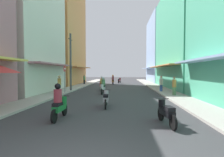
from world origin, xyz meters
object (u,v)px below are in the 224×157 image
Objects in this scene: motorbike_maroon at (119,80)px; pedestrian_midway at (59,83)px; motorbike_red at (102,84)px; pedestrian_crossing at (174,86)px; motorbike_white at (103,86)px; motorbike_green at (59,103)px; pedestrian_far at (84,80)px; motorbike_black at (166,112)px; motorbike_silver at (106,98)px; street_sign_no_entry at (65,76)px; motorbike_orange at (113,80)px; pedestrian_foreground at (161,84)px; utility_pole at (71,62)px.

pedestrian_midway is (-5.38, -15.84, 0.49)m from motorbike_maroon.
motorbike_red is at bearing -97.36° from motorbike_maroon.
motorbike_white is at bearing 168.08° from pedestrian_crossing.
pedestrian_far reaches higher than motorbike_green.
motorbike_maroon is at bearing 85.93° from motorbike_white.
motorbike_silver is (-2.69, 3.28, 0.00)m from motorbike_black.
motorbike_red is 4.74m from pedestrian_midway.
motorbike_maroon is at bearing 74.24° from street_sign_no_entry.
motorbike_green is at bearing -92.60° from motorbike_orange.
motorbike_white is at bearing -165.27° from pedestrian_foreground.
utility_pole is at bearing -155.96° from motorbike_red.
pedestrian_crossing reaches higher than pedestrian_foreground.
motorbike_orange is at bearing 70.73° from utility_pole.
motorbike_white is 4.26m from pedestrian_midway.
utility_pole reaches higher than pedestrian_midway.
motorbike_green is at bearing -121.90° from pedestrian_foreground.
motorbike_orange is at bearing 70.34° from pedestrian_midway.
motorbike_red is 0.99× the size of motorbike_maroon.
pedestrian_foreground is at bearing 79.20° from motorbike_black.
motorbike_white is 1.09× the size of pedestrian_crossing.
pedestrian_foreground is 1.02× the size of pedestrian_far.
pedestrian_midway is at bearing -141.65° from motorbike_red.
street_sign_no_entry is (0.92, -12.05, 0.91)m from pedestrian_far.
motorbike_green is 9.71m from pedestrian_midway.
motorbike_green is (-0.83, -8.99, 0.00)m from motorbike_white.
motorbike_silver is at bearing -87.61° from motorbike_orange.
pedestrian_crossing is at bearing -7.65° from pedestrian_midway.
motorbike_green is at bearing -95.26° from motorbike_white.
utility_pole is at bearing -108.36° from motorbike_maroon.
motorbike_red is 1.06× the size of pedestrian_crossing.
pedestrian_far is (-8.03, 21.03, 0.30)m from motorbike_black.
pedestrian_crossing reaches higher than motorbike_silver.
motorbike_maroon and motorbike_silver have the same top height.
motorbike_orange is 11.60m from utility_pole.
motorbike_red is 0.29× the size of utility_pole.
pedestrian_midway reaches higher than motorbike_silver.
pedestrian_midway is (-7.85, 9.57, 0.49)m from motorbike_black.
utility_pole reaches higher than motorbike_orange.
pedestrian_far is at bearing 99.94° from motorbike_green.
pedestrian_midway is at bearing -109.66° from motorbike_orange.
motorbike_silver is 0.30× the size of utility_pole.
motorbike_silver is 18.53m from pedestrian_far.
utility_pole is at bearing 163.14° from pedestrian_crossing.
pedestrian_midway is 2.70m from utility_pole.
motorbike_black is at bearing -100.80° from pedestrian_foreground.
pedestrian_foreground reaches higher than motorbike_black.
pedestrian_midway is (0.18, -11.46, 0.19)m from pedestrian_far.
motorbike_maroon is 15.26m from utility_pole.
motorbike_orange is 1.09× the size of pedestrian_foreground.
motorbike_silver is at bearing -81.58° from motorbike_white.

